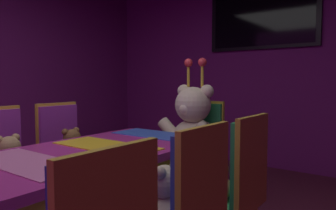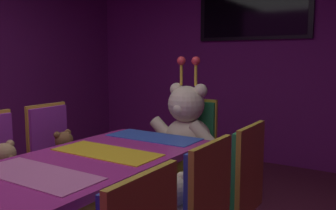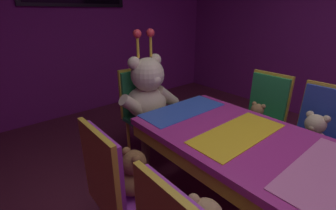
{
  "view_description": "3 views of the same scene",
  "coord_description": "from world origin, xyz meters",
  "px_view_note": "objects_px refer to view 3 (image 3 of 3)",
  "views": [
    {
      "loc": [
        1.64,
        -1.21,
        1.18
      ],
      "look_at": [
        0.03,
        0.94,
        0.98
      ],
      "focal_mm": 34.65,
      "sensor_mm": 36.0,
      "label": 1
    },
    {
      "loc": [
        1.67,
        -1.53,
        1.39
      ],
      "look_at": [
        0.05,
        1.0,
        0.99
      ],
      "focal_mm": 38.89,
      "sensor_mm": 36.0,
      "label": 2
    },
    {
      "loc": [
        -1.32,
        -0.51,
        1.55
      ],
      "look_at": [
        -0.13,
        0.91,
        0.8
      ],
      "focal_mm": 24.87,
      "sensor_mm": 36.0,
      "label": 3
    }
  ],
  "objects_px": {
    "teddy_right_2": "(256,117)",
    "chair_right_1": "(319,129)",
    "banquet_table": "(274,162)",
    "throne_chair": "(140,103)",
    "chair_left_2": "(115,184)",
    "teddy_left_2": "(136,175)",
    "teddy_right_1": "(313,135)",
    "chair_right_2": "(264,111)",
    "king_teddy_bear": "(149,93)"
  },
  "relations": [
    {
      "from": "chair_left_2",
      "to": "teddy_left_2",
      "type": "height_order",
      "value": "chair_left_2"
    },
    {
      "from": "chair_right_1",
      "to": "teddy_right_2",
      "type": "xyz_separation_m",
      "value": [
        -0.13,
        0.52,
        -0.03
      ]
    },
    {
      "from": "teddy_right_2",
      "to": "chair_right_1",
      "type": "bearing_deg",
      "value": 104.1
    },
    {
      "from": "chair_right_1",
      "to": "teddy_right_1",
      "type": "height_order",
      "value": "chair_right_1"
    },
    {
      "from": "teddy_right_2",
      "to": "king_teddy_bear",
      "type": "bearing_deg",
      "value": -49.42
    },
    {
      "from": "chair_left_2",
      "to": "throne_chair",
      "type": "xyz_separation_m",
      "value": [
        0.85,
        1.01,
        0.0
      ]
    },
    {
      "from": "teddy_left_2",
      "to": "throne_chair",
      "type": "height_order",
      "value": "throne_chair"
    },
    {
      "from": "chair_right_1",
      "to": "teddy_right_2",
      "type": "distance_m",
      "value": 0.54
    },
    {
      "from": "banquet_table",
      "to": "teddy_left_2",
      "type": "relative_size",
      "value": 6.1
    },
    {
      "from": "chair_left_2",
      "to": "teddy_right_1",
      "type": "xyz_separation_m",
      "value": [
        1.55,
        -0.52,
        0.0
      ]
    },
    {
      "from": "teddy_right_1",
      "to": "king_teddy_bear",
      "type": "distance_m",
      "value": 1.53
    },
    {
      "from": "banquet_table",
      "to": "throne_chair",
      "type": "xyz_separation_m",
      "value": [
        0.0,
        1.54,
        -0.06
      ]
    },
    {
      "from": "teddy_right_1",
      "to": "teddy_right_2",
      "type": "bearing_deg",
      "value": -91.69
    },
    {
      "from": "chair_right_1",
      "to": "chair_right_2",
      "type": "xyz_separation_m",
      "value": [
        0.01,
        0.52,
        0.0
      ]
    },
    {
      "from": "chair_right_1",
      "to": "throne_chair",
      "type": "height_order",
      "value": "same"
    },
    {
      "from": "chair_right_1",
      "to": "king_teddy_bear",
      "type": "bearing_deg",
      "value": -58.06
    },
    {
      "from": "chair_right_2",
      "to": "king_teddy_bear",
      "type": "relative_size",
      "value": 1.05
    },
    {
      "from": "chair_right_1",
      "to": "throne_chair",
      "type": "relative_size",
      "value": 1.0
    },
    {
      "from": "chair_left_2",
      "to": "teddy_right_2",
      "type": "height_order",
      "value": "chair_left_2"
    },
    {
      "from": "chair_right_1",
      "to": "king_teddy_bear",
      "type": "distance_m",
      "value": 1.61
    },
    {
      "from": "teddy_right_2",
      "to": "throne_chair",
      "type": "bearing_deg",
      "value": -54.62
    },
    {
      "from": "teddy_left_2",
      "to": "chair_right_2",
      "type": "bearing_deg",
      "value": -0.02
    },
    {
      "from": "teddy_left_2",
      "to": "chair_left_2",
      "type": "bearing_deg",
      "value": -180.0
    },
    {
      "from": "chair_left_2",
      "to": "banquet_table",
      "type": "bearing_deg",
      "value": -32.21
    },
    {
      "from": "teddy_left_2",
      "to": "chair_right_1",
      "type": "distance_m",
      "value": 1.64
    },
    {
      "from": "chair_left_2",
      "to": "teddy_right_1",
      "type": "distance_m",
      "value": 1.64
    },
    {
      "from": "banquet_table",
      "to": "chair_right_1",
      "type": "bearing_deg",
      "value": 1.02
    },
    {
      "from": "teddy_left_2",
      "to": "teddy_right_2",
      "type": "xyz_separation_m",
      "value": [
        1.42,
        -0.0,
        -0.02
      ]
    },
    {
      "from": "chair_left_2",
      "to": "chair_right_2",
      "type": "xyz_separation_m",
      "value": [
        1.71,
        -0.0,
        0.0
      ]
    },
    {
      "from": "chair_right_1",
      "to": "teddy_right_1",
      "type": "relative_size",
      "value": 2.86
    },
    {
      "from": "chair_right_2",
      "to": "teddy_right_2",
      "type": "xyz_separation_m",
      "value": [
        -0.14,
        0.0,
        -0.03
      ]
    },
    {
      "from": "throne_chair",
      "to": "king_teddy_bear",
      "type": "bearing_deg",
      "value": -0.0
    },
    {
      "from": "chair_right_1",
      "to": "teddy_right_2",
      "type": "relative_size",
      "value": 3.62
    },
    {
      "from": "chair_right_1",
      "to": "king_teddy_bear",
      "type": "height_order",
      "value": "king_teddy_bear"
    },
    {
      "from": "chair_left_2",
      "to": "teddy_left_2",
      "type": "xyz_separation_m",
      "value": [
        0.15,
        0.0,
        -0.0
      ]
    },
    {
      "from": "teddy_right_1",
      "to": "chair_right_1",
      "type": "bearing_deg",
      "value": 180.0
    },
    {
      "from": "chair_right_1",
      "to": "chair_right_2",
      "type": "distance_m",
      "value": 0.52
    },
    {
      "from": "teddy_left_2",
      "to": "teddy_right_1",
      "type": "height_order",
      "value": "teddy_right_1"
    },
    {
      "from": "banquet_table",
      "to": "teddy_left_2",
      "type": "height_order",
      "value": "teddy_left_2"
    },
    {
      "from": "teddy_right_1",
      "to": "teddy_right_2",
      "type": "height_order",
      "value": "teddy_right_1"
    },
    {
      "from": "teddy_right_2",
      "to": "teddy_left_2",
      "type": "bearing_deg",
      "value": -0.02
    },
    {
      "from": "chair_left_2",
      "to": "teddy_right_2",
      "type": "relative_size",
      "value": 3.62
    },
    {
      "from": "teddy_left_2",
      "to": "king_teddy_bear",
      "type": "xyz_separation_m",
      "value": [
        0.71,
        0.83,
        0.17
      ]
    },
    {
      "from": "chair_left_2",
      "to": "chair_right_2",
      "type": "distance_m",
      "value": 1.71
    },
    {
      "from": "chair_right_2",
      "to": "teddy_right_2",
      "type": "height_order",
      "value": "chair_right_2"
    },
    {
      "from": "banquet_table",
      "to": "king_teddy_bear",
      "type": "relative_size",
      "value": 2.15
    },
    {
      "from": "banquet_table",
      "to": "throne_chair",
      "type": "height_order",
      "value": "throne_chair"
    },
    {
      "from": "teddy_left_2",
      "to": "banquet_table",
      "type": "bearing_deg",
      "value": -37.23
    },
    {
      "from": "throne_chair",
      "to": "teddy_left_2",
      "type": "bearing_deg",
      "value": -35.14
    },
    {
      "from": "chair_right_2",
      "to": "throne_chair",
      "type": "relative_size",
      "value": 1.0
    }
  ]
}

